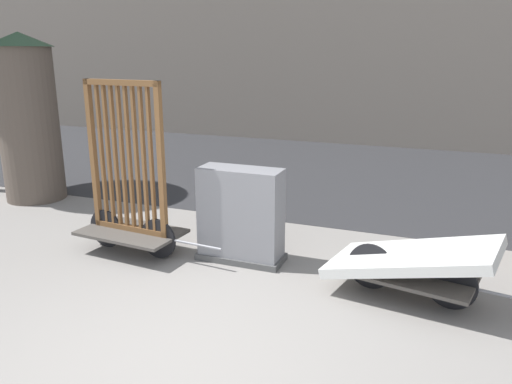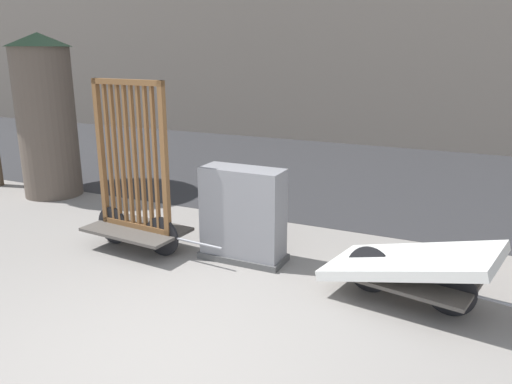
{
  "view_description": "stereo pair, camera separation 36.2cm",
  "coord_description": "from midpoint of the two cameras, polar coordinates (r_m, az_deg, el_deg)",
  "views": [
    {
      "loc": [
        2.0,
        -3.23,
        2.57
      ],
      "look_at": [
        0.0,
        1.93,
        1.01
      ],
      "focal_mm": 35.0,
      "sensor_mm": 36.0,
      "label": 1
    },
    {
      "loc": [
        2.34,
        -3.09,
        2.57
      ],
      "look_at": [
        0.0,
        1.93,
        1.01
      ],
      "focal_mm": 35.0,
      "sensor_mm": 36.0,
      "label": 2
    }
  ],
  "objects": [
    {
      "name": "advertising_column",
      "position": [
        9.71,
        -25.63,
        7.74
      ],
      "size": [
        1.14,
        1.14,
        2.89
      ],
      "color": "brown",
      "rests_on": "ground_plane"
    },
    {
      "name": "bike_cart_with_bedframe",
      "position": [
        6.68,
        -15.81,
        -0.65
      ],
      "size": [
        2.06,
        0.89,
        2.25
      ],
      "rotation": [
        0.0,
        0.0,
        -0.08
      ],
      "color": "#4C4742",
      "rests_on": "ground_plane"
    },
    {
      "name": "bike_cart_with_mattress",
      "position": [
        5.54,
        15.48,
        -7.69
      ],
      "size": [
        2.27,
        1.26,
        0.76
      ],
      "rotation": [
        0.0,
        0.0,
        -0.2
      ],
      "color": "#4C4742",
      "rests_on": "ground_plane"
    },
    {
      "name": "ground_plane",
      "position": [
        4.62,
        -11.59,
        -18.47
      ],
      "size": [
        60.0,
        60.0,
        0.0
      ],
      "primitive_type": "plane",
      "color": "gray"
    },
    {
      "name": "utility_cabinet",
      "position": [
        6.26,
        -3.4,
        -3.03
      ],
      "size": [
        1.1,
        0.47,
        1.2
      ],
      "color": "#4C4C4C",
      "rests_on": "ground_plane"
    },
    {
      "name": "road_strip",
      "position": [
        11.04,
        9.31,
        2.11
      ],
      "size": [
        56.0,
        7.12,
        0.01
      ],
      "color": "#2D2D30",
      "rests_on": "ground_plane"
    }
  ]
}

